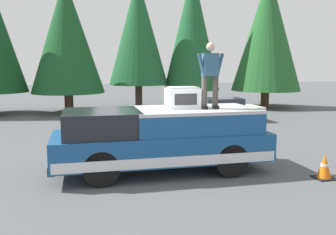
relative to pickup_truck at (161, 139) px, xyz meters
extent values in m
plane|color=#4C4F51|center=(-0.07, 0.23, -0.87)|extent=(90.00, 90.00, 0.00)
cube|color=navy|center=(0.00, 0.01, -0.17)|extent=(2.00, 5.50, 0.70)
cube|color=silver|center=(0.00, 0.01, -0.37)|extent=(2.01, 5.39, 0.24)
cube|color=black|center=(0.00, 1.52, 0.48)|extent=(1.84, 1.87, 0.60)
cube|color=navy|center=(0.00, -0.87, 0.44)|extent=(1.92, 3.19, 0.52)
cube|color=#B7BABF|center=(0.00, -0.87, 0.74)|extent=(1.94, 3.19, 0.08)
cube|color=#232326|center=(0.00, 2.70, -0.44)|extent=(1.96, 0.16, 0.20)
cube|color=#B2B5BA|center=(0.00, -2.68, -0.44)|extent=(1.96, 0.16, 0.20)
cylinder|color=black|center=(-0.85, 1.60, -0.45)|extent=(0.30, 0.84, 0.84)
cylinder|color=black|center=(0.85, 1.60, -0.45)|extent=(0.30, 0.84, 0.84)
cylinder|color=black|center=(-0.85, -1.59, -0.45)|extent=(0.30, 0.84, 0.84)
cylinder|color=black|center=(0.85, -1.59, -0.45)|extent=(0.30, 0.84, 0.84)
cube|color=silver|center=(0.09, -0.59, 1.04)|extent=(0.64, 0.84, 0.52)
cube|color=#2D2D30|center=(-0.23, -0.59, 1.04)|extent=(0.01, 0.59, 0.29)
cube|color=#99999E|center=(0.09, -0.59, 1.32)|extent=(0.58, 0.76, 0.04)
cylinder|color=#423D38|center=(-0.18, -1.40, 1.20)|extent=(0.15, 0.15, 0.84)
cube|color=black|center=(-0.22, -1.40, 0.82)|extent=(0.26, 0.11, 0.08)
cylinder|color=#423D38|center=(-0.18, -1.10, 1.20)|extent=(0.15, 0.15, 0.84)
cube|color=black|center=(-0.22, -1.10, 0.82)|extent=(0.26, 0.11, 0.08)
cube|color=#335B7A|center=(-0.18, -1.25, 1.91)|extent=(0.24, 0.40, 0.58)
sphere|color=beige|center=(-0.18, -1.25, 2.36)|extent=(0.22, 0.22, 0.22)
cylinder|color=#335B7A|center=(-0.21, -1.49, 1.91)|extent=(0.09, 0.23, 0.58)
cylinder|color=#335B7A|center=(-0.21, -1.00, 1.91)|extent=(0.09, 0.23, 0.58)
cube|color=white|center=(7.63, -4.58, -0.38)|extent=(1.64, 4.10, 0.50)
cube|color=#282D38|center=(7.63, -4.68, 0.08)|extent=(1.31, 1.89, 0.42)
cylinder|color=black|center=(6.91, -3.31, -0.56)|extent=(0.20, 0.62, 0.62)
cylinder|color=black|center=(8.35, -3.31, -0.56)|extent=(0.20, 0.62, 0.62)
cylinder|color=black|center=(6.91, -5.85, -0.56)|extent=(0.20, 0.62, 0.62)
cylinder|color=black|center=(8.35, -5.85, -0.56)|extent=(0.20, 0.62, 0.62)
cube|color=black|center=(-1.52, -3.77, -0.86)|extent=(0.47, 0.47, 0.03)
cone|color=orange|center=(-1.52, -3.77, -0.56)|extent=(0.36, 0.36, 0.62)
cylinder|color=white|center=(-1.52, -3.77, -0.53)|extent=(0.19, 0.19, 0.06)
cylinder|color=#4C3826|center=(12.73, -9.70, -0.32)|extent=(0.53, 0.53, 1.11)
cone|color=#235B28|center=(12.73, -9.70, 3.99)|extent=(4.41, 4.41, 7.50)
cylinder|color=#4C3826|center=(14.06, -5.07, -0.30)|extent=(0.44, 0.44, 1.14)
cone|color=#1E562D|center=(14.06, -5.07, 4.14)|extent=(3.63, 3.63, 7.75)
cylinder|color=#4C3826|center=(14.20, -1.57, -0.12)|extent=(0.45, 0.45, 1.51)
cone|color=#1E562D|center=(14.20, -1.57, 4.03)|extent=(3.74, 3.74, 6.77)
cylinder|color=#4C3826|center=(13.12, 2.76, -0.30)|extent=(0.51, 0.51, 1.15)
cone|color=#194C23|center=(13.12, 2.76, 3.56)|extent=(4.22, 4.22, 6.57)
camera|label=1|loc=(-9.13, 1.96, 1.91)|focal=39.11mm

